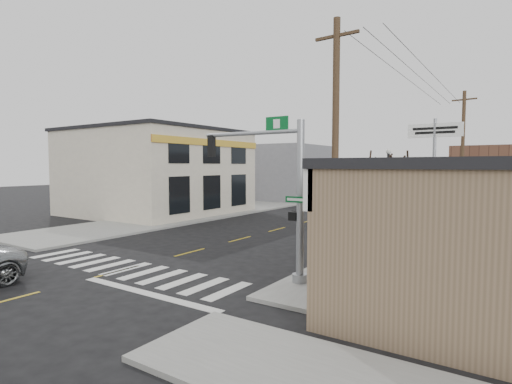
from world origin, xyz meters
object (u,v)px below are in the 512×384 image
Objects in this scene: fire_hydrant at (369,264)px; dance_center_sign at (434,146)px; bare_tree at (389,161)px; guide_sign at (401,214)px; lamp_post at (389,190)px; utility_pole_far at (462,156)px; utility_pole_near at (335,150)px; traffic_signal_pole at (283,183)px.

fire_hydrant is 14.15m from dance_center_sign.
bare_tree is (0.68, -12.85, -1.06)m from dance_center_sign.
guide_sign is 3.55× the size of fire_hydrant.
utility_pole_far is at bearing 97.39° from lamp_post.
utility_pole_near is 0.97× the size of utility_pole_far.
dance_center_sign reaches higher than fire_hydrant.
dance_center_sign is (-0.04, 8.33, 3.50)m from guide_sign.
fire_hydrant is at bearing -80.62° from guide_sign.
traffic_signal_pole is 0.63× the size of utility_pole_far.
fire_hydrant is 0.08× the size of utility_pole_near.
utility_pole_near is at bearing -87.83° from utility_pole_far.
dance_center_sign reaches higher than traffic_signal_pole.
traffic_signal_pole reaches higher than fire_hydrant.
guide_sign is at bearing 91.65° from fire_hydrant.
dance_center_sign is at bearing 97.97° from guide_sign.
utility_pole_near reaches higher than guide_sign.
lamp_post is 7.95m from dance_center_sign.
utility_pole_far is (1.73, 18.05, 0.16)m from utility_pole_near.
lamp_post reaches higher than fire_hydrant.
utility_pole_far is at bearing 88.01° from utility_pole_near.
dance_center_sign is at bearing 91.71° from utility_pole_near.
guide_sign is 0.29× the size of utility_pole_far.
traffic_signal_pole is at bearing -82.08° from lamp_post.
dance_center_sign is at bearing 93.01° from bare_tree.
dance_center_sign reaches higher than guide_sign.
traffic_signal_pole is 1.07× the size of bare_tree.
utility_pole_near is at bearing -86.55° from guide_sign.
utility_pole_near is (-0.50, -6.71, 2.75)m from guide_sign.
fire_hydrant is 0.08× the size of utility_pole_far.
dance_center_sign is at bearing 102.55° from lamp_post.
utility_pole_far is (1.23, 11.34, 2.91)m from guide_sign.
utility_pole_far is at bearing 66.95° from dance_center_sign.
bare_tree reaches higher than fire_hydrant.
fire_hydrant is (2.35, 2.15, -2.95)m from traffic_signal_pole.
fire_hydrant is 0.15× the size of lamp_post.
dance_center_sign is at bearing 81.60° from traffic_signal_pole.
utility_pole_near is at bearing -110.55° from fire_hydrant.
guide_sign is 0.37× the size of dance_center_sign.
traffic_signal_pole is 2.20× the size of guide_sign.
traffic_signal_pole is at bearing -137.48° from fire_hydrant.
fire_hydrant is 6.30m from lamp_post.
lamp_post is 0.53× the size of utility_pole_far.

